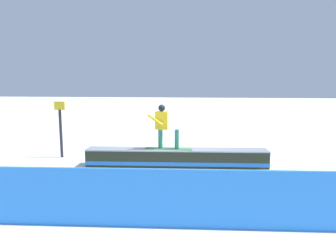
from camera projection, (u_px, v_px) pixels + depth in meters
name	position (u px, v px, depth m)	size (l,w,h in m)	color
ground_plane	(176.00, 166.00, 9.21)	(120.00, 120.00, 0.00)	white
grind_box	(176.00, 158.00, 9.18)	(5.84, 1.13, 0.57)	black
snowboarder	(164.00, 125.00, 9.07)	(1.52, 0.42, 1.43)	#388645
safety_fence	(151.00, 198.00, 5.13)	(10.52, 0.06, 1.10)	#2D84E9
trail_marker	(61.00, 128.00, 10.25)	(0.40, 0.10, 2.03)	#262628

